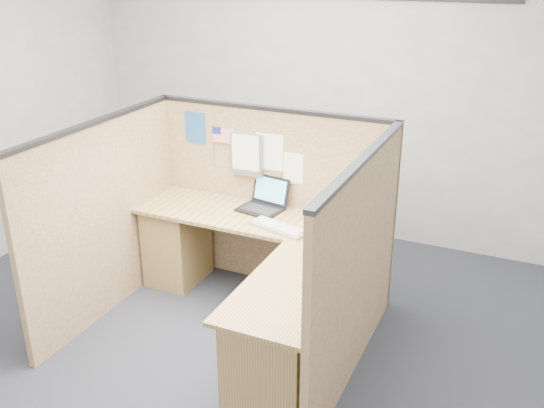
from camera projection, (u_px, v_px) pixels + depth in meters
The scene contains 13 objects.
floor at pixel (217, 340), 4.45m from camera, with size 5.00×5.00×0.00m, color black.
wall_back at pixel (327, 92), 5.81m from camera, with size 5.00×5.00×0.00m, color #97999C.
cubicle_partitions at pixel (241, 224), 4.52m from camera, with size 2.06×1.83×1.53m.
l_desk at pixel (255, 281), 4.47m from camera, with size 1.95×1.75×0.73m.
laptop at pixel (263, 201), 4.87m from camera, with size 0.37×0.37×0.24m.
keyboard at pixel (278, 227), 4.51m from camera, with size 0.49×0.27×0.03m.
mouse at pixel (325, 235), 4.37m from camera, with size 0.11×0.07×0.05m, color silver.
hand_forearm at pixel (319, 241), 4.24m from camera, with size 0.11×0.40×0.09m.
blue_poster at pixel (195, 128), 5.04m from camera, with size 0.20×0.00×0.26m, color #205096.
american_flag at pixel (221, 136), 4.95m from camera, with size 0.21×0.01×0.35m.
file_holder at pixel (247, 154), 4.89m from camera, with size 0.27×0.05×0.35m.
paper_left at pixel (269, 152), 4.83m from camera, with size 0.24×0.00×0.30m, color white.
paper_right at pixel (296, 169), 4.78m from camera, with size 0.20×0.00×0.25m, color white.
Camera 1 is at (1.92, -3.22, 2.64)m, focal length 40.00 mm.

